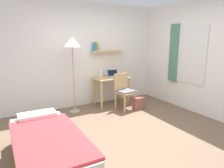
# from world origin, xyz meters

# --- Properties ---
(ground_plane) EXTENTS (5.28, 5.28, 0.00)m
(ground_plane) POSITION_xyz_m (0.00, 0.00, 0.00)
(ground_plane) COLOR brown
(wall_back) EXTENTS (4.40, 0.27, 2.60)m
(wall_back) POSITION_xyz_m (0.01, 2.02, 1.30)
(wall_back) COLOR white
(wall_back) RESTS_ON ground_plane
(wall_right) EXTENTS (0.10, 4.40, 2.60)m
(wall_right) POSITION_xyz_m (2.02, 0.04, 1.30)
(wall_right) COLOR white
(wall_right) RESTS_ON ground_plane
(bed) EXTENTS (0.85, 1.84, 0.54)m
(bed) POSITION_xyz_m (-1.51, -0.27, 0.24)
(bed) COLOR tan
(bed) RESTS_ON ground_plane
(desk) EXTENTS (0.90, 0.55, 0.73)m
(desk) POSITION_xyz_m (0.58, 1.70, 0.58)
(desk) COLOR tan
(desk) RESTS_ON ground_plane
(desk_chair) EXTENTS (0.49, 0.47, 0.88)m
(desk_chair) POSITION_xyz_m (0.66, 1.20, 0.49)
(desk_chair) COLOR tan
(desk_chair) RESTS_ON ground_plane
(standing_lamp) EXTENTS (0.38, 0.38, 1.76)m
(standing_lamp) POSITION_xyz_m (-0.48, 1.59, 1.54)
(standing_lamp) COLOR #B2A893
(standing_lamp) RESTS_ON ground_plane
(laptop) EXTENTS (0.32, 0.21, 0.19)m
(laptop) POSITION_xyz_m (0.67, 1.76, 0.78)
(laptop) COLOR #B7BABF
(laptop) RESTS_ON desk
(water_bottle) EXTENTS (0.07, 0.07, 0.22)m
(water_bottle) POSITION_xyz_m (0.28, 1.71, 0.84)
(water_bottle) COLOR silver
(water_bottle) RESTS_ON desk
(book_stack) EXTENTS (0.20, 0.23, 0.08)m
(book_stack) POSITION_xyz_m (0.88, 1.70, 0.76)
(book_stack) COLOR orange
(book_stack) RESTS_ON desk
(handbag) EXTENTS (0.33, 0.13, 0.45)m
(handbag) POSITION_xyz_m (0.99, 1.01, 0.16)
(handbag) COLOR #99564C
(handbag) RESTS_ON ground_plane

